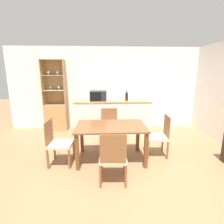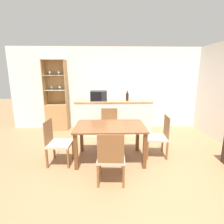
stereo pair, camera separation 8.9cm
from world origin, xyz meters
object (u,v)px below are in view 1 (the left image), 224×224
dining_table (111,131)px  microwave (98,96)px  dining_chair_head_far (109,127)px  dining_chair_head_near (113,157)px  display_cabinet (56,111)px  wine_bottle (127,97)px  dining_chair_side_left_near (58,143)px  dining_chair_side_right_far (159,136)px

dining_table → microwave: 1.65m
dining_chair_head_far → dining_chair_head_near: 1.58m
dining_chair_head_near → display_cabinet: bearing=123.0°
dining_table → wine_bottle: wine_bottle is taller
microwave → display_cabinet: bearing=160.0°
wine_bottle → dining_chair_head_near: bearing=-103.0°
display_cabinet → dining_table: (1.61, -2.03, 0.02)m
dining_chair_head_near → dining_chair_side_left_near: size_ratio=1.00×
dining_chair_head_near → dining_chair_side_left_near: bearing=150.9°
dining_chair_side_right_far → wine_bottle: wine_bottle is taller
dining_chair_head_far → dining_chair_head_near: bearing=90.6°
microwave → dining_chair_head_far: bearing=-69.3°
dining_chair_side_left_near → microwave: microwave is taller
microwave → wine_bottle: size_ratio=1.62×
display_cabinet → dining_table: 2.59m
dining_table → wine_bottle: size_ratio=4.98×
dining_chair_head_far → dining_chair_head_near: size_ratio=1.00×
display_cabinet → dining_chair_side_left_near: 2.24m
dining_chair_head_near → wine_bottle: wine_bottle is taller
dining_chair_head_far → wine_bottle: wine_bottle is taller
dining_chair_side_left_near → wine_bottle: bearing=138.5°
display_cabinet → dining_chair_head_near: size_ratio=2.41×
dining_chair_side_left_near → dining_chair_head_near: bearing=60.7°
dining_chair_head_far → dining_chair_side_right_far: 1.23m
dining_chair_side_right_far → dining_chair_head_near: bearing=135.7°
dining_table → microwave: bearing=100.4°
dining_table → microwave: microwave is taller
display_cabinet → wine_bottle: size_ratio=7.64×
dining_chair_head_far → dining_chair_side_right_far: size_ratio=1.00×
microwave → wine_bottle: (0.80, -0.09, -0.02)m
dining_chair_side_right_far → dining_chair_head_near: (-1.05, -0.92, 0.00)m
dining_chair_head_near → wine_bottle: 2.40m
display_cabinet → dining_chair_head_far: (1.61, -1.24, -0.16)m
dining_chair_side_right_far → wine_bottle: bearing=26.1°
dining_chair_side_left_near → dining_chair_side_right_far: bearing=100.2°
dining_chair_head_far → dining_chair_side_left_near: size_ratio=1.00×
microwave → wine_bottle: 0.80m
dining_chair_head_far → microwave: microwave is taller
dining_table → dining_chair_head_near: size_ratio=1.57×
dining_table → dining_chair_side_right_far: (1.04, 0.13, -0.19)m
display_cabinet → wine_bottle: (2.13, -0.58, 0.51)m
display_cabinet → dining_chair_head_near: bearing=-60.3°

